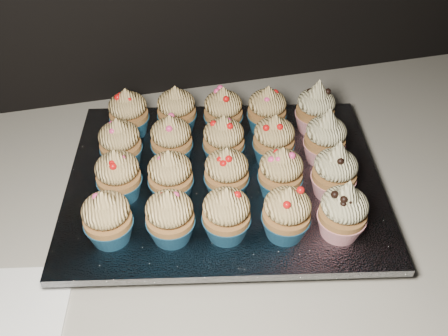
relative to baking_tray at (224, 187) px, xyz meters
The scene contains 23 objects.
worktop 0.08m from the baking_tray, ahead, with size 2.44×0.64×0.04m, color beige.
baking_tray is the anchor object (origin of this frame).
foil_lining 0.02m from the baking_tray, ahead, with size 0.46×0.36×0.01m, color silver.
cupcake_0 0.20m from the baking_tray, 154.89° to the right, with size 0.06×0.06×0.08m.
cupcake_1 0.15m from the baking_tray, 134.20° to the right, with size 0.06×0.06×0.08m.
cupcake_2 0.13m from the baking_tray, 102.06° to the right, with size 0.06×0.06×0.08m.
cupcake_3 0.15m from the baking_tray, 67.76° to the right, with size 0.06×0.06×0.08m.
cupcake_4 0.20m from the baking_tray, 49.32° to the right, with size 0.06×0.06×0.10m.
cupcake_5 0.16m from the baking_tray, behind, with size 0.06×0.06×0.08m.
cupcake_6 0.10m from the baking_tray, 164.49° to the right, with size 0.06×0.06×0.08m.
cupcake_7 0.07m from the baking_tray, 97.85° to the right, with size 0.06×0.06×0.08m.
cupcake_8 0.11m from the baking_tray, 37.64° to the right, with size 0.06×0.06×0.08m.
cupcake_9 0.17m from the baking_tray, 26.33° to the right, with size 0.06×0.06×0.10m.
cupcake_10 0.17m from the baking_tray, 155.58° to the left, with size 0.06×0.06×0.08m.
cupcake_11 0.11m from the baking_tray, 140.93° to the left, with size 0.06×0.06×0.08m.
cupcake_12 0.07m from the baking_tray, 77.12° to the left, with size 0.06×0.06×0.08m.
cupcake_13 0.10m from the baking_tray, 13.39° to the left, with size 0.06×0.06×0.08m.
cupcake_14 0.17m from the baking_tray, ahead, with size 0.06×0.06×0.10m.
cupcake_15 0.19m from the baking_tray, 131.65° to the left, with size 0.06×0.06×0.08m.
cupcake_16 0.15m from the baking_tray, 110.45° to the left, with size 0.06×0.06×0.08m.
cupcake_17 0.13m from the baking_tray, 76.99° to the left, with size 0.06×0.06×0.08m.
cupcake_18 0.14m from the baking_tray, 44.90° to the left, with size 0.06×0.06×0.08m.
cupcake_19 0.20m from the baking_tray, 24.50° to the left, with size 0.06×0.06×0.10m.
Camera 1 is at (-0.20, 1.18, 1.44)m, focal length 40.00 mm.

